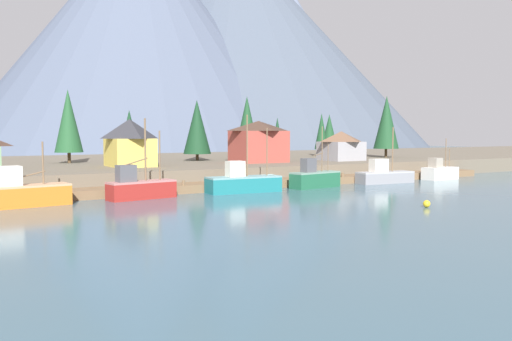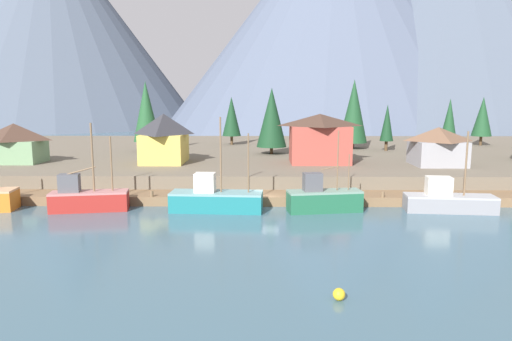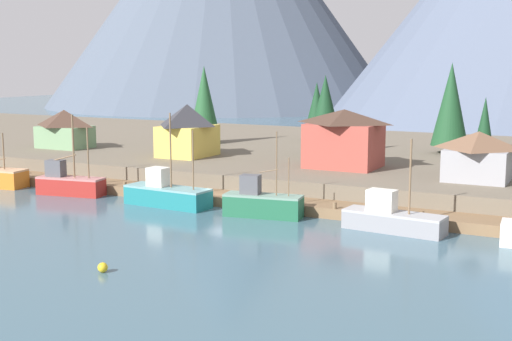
{
  "view_description": "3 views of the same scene",
  "coord_description": "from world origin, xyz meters",
  "px_view_note": "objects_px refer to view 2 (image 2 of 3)",
  "views": [
    {
      "loc": [
        -36.41,
        -58.17,
        7.17
      ],
      "look_at": [
        -0.24,
        3.37,
        2.16
      ],
      "focal_mm": 37.6,
      "sensor_mm": 36.0,
      "label": 1
    },
    {
      "loc": [
        -0.54,
        -46.57,
        11.14
      ],
      "look_at": [
        -1.16,
        3.33,
        3.29
      ],
      "focal_mm": 32.29,
      "sensor_mm": 36.0,
      "label": 2
    },
    {
      "loc": [
        33.85,
        -57.45,
        14.04
      ],
      "look_at": [
        2.0,
        3.84,
        3.33
      ],
      "focal_mm": 47.99,
      "sensor_mm": 36.0,
      "label": 3
    }
  ],
  "objects_px": {
    "house_red": "(320,138)",
    "conifer_centre": "(146,111)",
    "house_yellow": "(164,138)",
    "fishing_boat_teal": "(215,199)",
    "conifer_mid_right": "(449,121)",
    "conifer_far_left": "(354,111)",
    "fishing_boat_red": "(87,198)",
    "fishing_boat_grey": "(448,200)",
    "fishing_boat_green": "(323,199)",
    "conifer_near_left": "(483,117)",
    "conifer_near_right": "(272,118)",
    "conifer_mid_left": "(387,123)",
    "house_green": "(15,143)",
    "house_grey": "(438,146)",
    "channel_buoy": "(339,294)",
    "conifer_back_left": "(232,116)"
  },
  "relations": [
    {
      "from": "house_green",
      "to": "conifer_near_right",
      "type": "xyz_separation_m",
      "value": [
        34.77,
        10.48,
        2.96
      ]
    },
    {
      "from": "fishing_boat_grey",
      "to": "fishing_boat_teal",
      "type": "bearing_deg",
      "value": -174.54
    },
    {
      "from": "conifer_near_right",
      "to": "conifer_mid_left",
      "type": "xyz_separation_m",
      "value": [
        19.16,
        4.68,
        -1.09
      ]
    },
    {
      "from": "house_green",
      "to": "conifer_near_left",
      "type": "height_order",
      "value": "conifer_near_left"
    },
    {
      "from": "house_yellow",
      "to": "conifer_far_left",
      "type": "height_order",
      "value": "conifer_far_left"
    },
    {
      "from": "conifer_back_left",
      "to": "house_grey",
      "type": "bearing_deg",
      "value": -43.0
    },
    {
      "from": "conifer_mid_right",
      "to": "conifer_near_left",
      "type": "bearing_deg",
      "value": 45.75
    },
    {
      "from": "house_grey",
      "to": "house_yellow",
      "type": "bearing_deg",
      "value": 176.7
    },
    {
      "from": "house_red",
      "to": "channel_buoy",
      "type": "xyz_separation_m",
      "value": [
        -3.45,
        -37.59,
        -5.5
      ]
    },
    {
      "from": "house_red",
      "to": "conifer_centre",
      "type": "height_order",
      "value": "conifer_centre"
    },
    {
      "from": "conifer_near_left",
      "to": "conifer_centre",
      "type": "bearing_deg",
      "value": -169.92
    },
    {
      "from": "fishing_boat_teal",
      "to": "conifer_near_left",
      "type": "distance_m",
      "value": 61.21
    },
    {
      "from": "conifer_mid_right",
      "to": "conifer_far_left",
      "type": "relative_size",
      "value": 0.73
    },
    {
      "from": "house_green",
      "to": "conifer_centre",
      "type": "xyz_separation_m",
      "value": [
        14.46,
        13.69,
        3.79
      ]
    },
    {
      "from": "house_grey",
      "to": "fishing_boat_red",
      "type": "bearing_deg",
      "value": -159.57
    },
    {
      "from": "conifer_mid_right",
      "to": "house_green",
      "type": "bearing_deg",
      "value": -167.86
    },
    {
      "from": "fishing_boat_green",
      "to": "house_yellow",
      "type": "relative_size",
      "value": 1.1
    },
    {
      "from": "house_green",
      "to": "channel_buoy",
      "type": "xyz_separation_m",
      "value": [
        37.56,
        -36.98,
        -4.88
      ]
    },
    {
      "from": "channel_buoy",
      "to": "conifer_near_right",
      "type": "bearing_deg",
      "value": 93.37
    },
    {
      "from": "fishing_boat_green",
      "to": "fishing_boat_red",
      "type": "bearing_deg",
      "value": 170.88
    },
    {
      "from": "conifer_mid_right",
      "to": "conifer_centre",
      "type": "xyz_separation_m",
      "value": [
        -49.05,
        0.03,
        1.54
      ]
    },
    {
      "from": "conifer_near_left",
      "to": "conifer_mid_right",
      "type": "xyz_separation_m",
      "value": [
        -10.3,
        -10.57,
        -0.33
      ]
    },
    {
      "from": "house_grey",
      "to": "conifer_far_left",
      "type": "xyz_separation_m",
      "value": [
        -7.05,
        20.11,
        3.91
      ]
    },
    {
      "from": "conifer_far_left",
      "to": "fishing_boat_red",
      "type": "bearing_deg",
      "value": -133.41
    },
    {
      "from": "fishing_boat_teal",
      "to": "conifer_back_left",
      "type": "distance_m",
      "value": 42.05
    },
    {
      "from": "fishing_boat_green",
      "to": "conifer_far_left",
      "type": "bearing_deg",
      "value": 65.4
    },
    {
      "from": "conifer_near_left",
      "to": "conifer_near_right",
      "type": "distance_m",
      "value": 41.4
    },
    {
      "from": "house_grey",
      "to": "conifer_centre",
      "type": "xyz_separation_m",
      "value": [
        -41.62,
        15.25,
        3.98
      ]
    },
    {
      "from": "fishing_boat_teal",
      "to": "house_yellow",
      "type": "bearing_deg",
      "value": 120.17
    },
    {
      "from": "conifer_far_left",
      "to": "fishing_boat_teal",
      "type": "bearing_deg",
      "value": -120.2
    },
    {
      "from": "fishing_boat_green",
      "to": "conifer_near_right",
      "type": "distance_m",
      "value": 28.26
    },
    {
      "from": "conifer_near_right",
      "to": "conifer_centre",
      "type": "distance_m",
      "value": 20.57
    },
    {
      "from": "conifer_centre",
      "to": "house_grey",
      "type": "bearing_deg",
      "value": -20.12
    },
    {
      "from": "fishing_boat_green",
      "to": "conifer_mid_right",
      "type": "relative_size",
      "value": 0.93
    },
    {
      "from": "house_yellow",
      "to": "conifer_centre",
      "type": "bearing_deg",
      "value": 113.01
    },
    {
      "from": "fishing_boat_red",
      "to": "conifer_near_left",
      "type": "height_order",
      "value": "conifer_near_left"
    },
    {
      "from": "conifer_near_right",
      "to": "conifer_mid_right",
      "type": "xyz_separation_m",
      "value": [
        28.75,
        3.18,
        -0.7
      ]
    },
    {
      "from": "house_grey",
      "to": "conifer_centre",
      "type": "bearing_deg",
      "value": 159.88
    },
    {
      "from": "fishing_boat_grey",
      "to": "conifer_far_left",
      "type": "height_order",
      "value": "conifer_far_left"
    },
    {
      "from": "house_yellow",
      "to": "fishing_boat_grey",
      "type": "bearing_deg",
      "value": -28.18
    },
    {
      "from": "fishing_boat_teal",
      "to": "conifer_mid_right",
      "type": "distance_m",
      "value": 46.55
    },
    {
      "from": "fishing_boat_grey",
      "to": "conifer_near_left",
      "type": "distance_m",
      "value": 46.77
    },
    {
      "from": "conifer_near_right",
      "to": "conifer_centre",
      "type": "relative_size",
      "value": 0.9
    },
    {
      "from": "house_yellow",
      "to": "house_red",
      "type": "xyz_separation_m",
      "value": [
        20.96,
        0.09,
        -0.03
      ]
    },
    {
      "from": "fishing_boat_red",
      "to": "conifer_far_left",
      "type": "relative_size",
      "value": 0.74
    },
    {
      "from": "conifer_mid_left",
      "to": "conifer_mid_right",
      "type": "relative_size",
      "value": 0.89
    },
    {
      "from": "fishing_boat_green",
      "to": "house_yellow",
      "type": "distance_m",
      "value": 26.16
    },
    {
      "from": "conifer_near_left",
      "to": "conifer_far_left",
      "type": "height_order",
      "value": "conifer_far_left"
    },
    {
      "from": "fishing_boat_teal",
      "to": "fishing_boat_red",
      "type": "bearing_deg",
      "value": -176.36
    },
    {
      "from": "conifer_far_left",
      "to": "channel_buoy",
      "type": "height_order",
      "value": "conifer_far_left"
    }
  ]
}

